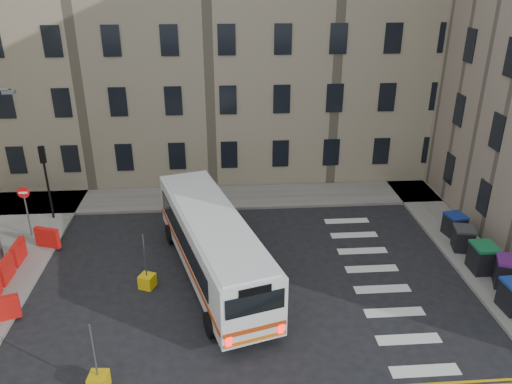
{
  "coord_description": "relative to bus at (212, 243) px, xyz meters",
  "views": [
    {
      "loc": [
        -2.73,
        -18.63,
        12.52
      ],
      "look_at": [
        -1.16,
        2.72,
        3.0
      ],
      "focal_mm": 35.0,
      "sensor_mm": 36.0,
      "label": 1
    }
  ],
  "objects": [
    {
      "name": "ground",
      "position": [
        3.24,
        -0.38,
        -1.69
      ],
      "size": [
        120.0,
        120.0,
        0.0
      ],
      "primitive_type": "plane",
      "color": "black",
      "rests_on": "ground"
    },
    {
      "name": "pavement_north",
      "position": [
        -2.76,
        8.22,
        -1.62
      ],
      "size": [
        36.0,
        3.2,
        0.15
      ],
      "primitive_type": "cube",
      "color": "slate",
      "rests_on": "ground"
    },
    {
      "name": "pavement_east",
      "position": [
        12.24,
        3.62,
        -1.62
      ],
      "size": [
        2.4,
        26.0,
        0.15
      ],
      "primitive_type": "cube",
      "color": "slate",
      "rests_on": "ground"
    },
    {
      "name": "terrace_north",
      "position": [
        -3.76,
        15.12,
        6.93
      ],
      "size": [
        38.3,
        10.8,
        17.2
      ],
      "color": "gray",
      "rests_on": "ground"
    },
    {
      "name": "traffic_light_nw",
      "position": [
        -8.76,
        6.12,
        1.18
      ],
      "size": [
        0.28,
        0.22,
        4.1
      ],
      "color": "black",
      "rests_on": "pavement_west"
    },
    {
      "name": "no_entry_north",
      "position": [
        -9.26,
        4.12,
        0.38
      ],
      "size": [
        0.6,
        0.08,
        3.0
      ],
      "color": "#595B5E",
      "rests_on": "pavement_west"
    },
    {
      "name": "roadworks_barriers",
      "position": [
        -8.6,
        0.12,
        -1.04
      ],
      "size": [
        1.66,
        6.26,
        1.0
      ],
      "color": "red",
      "rests_on": "pavement_west"
    },
    {
      "name": "bus",
      "position": [
        0.0,
        0.0,
        0.0
      ],
      "size": [
        5.35,
        11.0,
        2.93
      ],
      "rotation": [
        0.0,
        0.0,
        0.28
      ],
      "color": "silver",
      "rests_on": "ground"
    },
    {
      "name": "wheelie_bin_b",
      "position": [
        12.51,
        -1.86,
        -0.9
      ],
      "size": [
        1.38,
        1.46,
        1.28
      ],
      "rotation": [
        0.0,
        0.0,
        -0.41
      ],
      "color": "black",
      "rests_on": "pavement_east"
    },
    {
      "name": "wheelie_bin_c",
      "position": [
        12.02,
        -0.67,
        -0.89
      ],
      "size": [
        1.03,
        1.18,
        1.29
      ],
      "rotation": [
        0.0,
        0.0,
        -0.01
      ],
      "color": "black",
      "rests_on": "pavement_east"
    },
    {
      "name": "wheelie_bin_d",
      "position": [
        12.01,
        1.21,
        -0.96
      ],
      "size": [
        1.11,
        1.21,
        1.15
      ],
      "rotation": [
        0.0,
        0.0,
        -0.23
      ],
      "color": "black",
      "rests_on": "pavement_east"
    },
    {
      "name": "wheelie_bin_e",
      "position": [
        12.23,
        2.63,
        -0.97
      ],
      "size": [
        1.08,
        1.19,
        1.13
      ],
      "rotation": [
        0.0,
        0.0,
        0.21
      ],
      "color": "black",
      "rests_on": "pavement_east"
    },
    {
      "name": "bollard_yellow",
      "position": [
        -2.84,
        -0.68,
        -1.39
      ],
      "size": [
        0.79,
        0.79,
        0.6
      ],
      "primitive_type": "cube",
      "rotation": [
        0.0,
        0.0,
        -0.4
      ],
      "color": "yellow",
      "rests_on": "ground"
    },
    {
      "name": "bollard_chevron",
      "position": [
        -3.69,
        -6.38,
        -1.39
      ],
      "size": [
        0.65,
        0.65,
        0.6
      ],
      "primitive_type": "cube",
      "rotation": [
        0.0,
        0.0,
        -0.09
      ],
      "color": "#C49A0B",
      "rests_on": "ground"
    }
  ]
}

